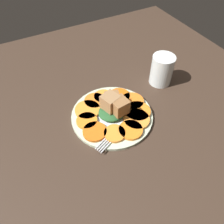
% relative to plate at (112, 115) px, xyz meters
% --- Properties ---
extents(table_slab, '(1.20, 1.20, 0.02)m').
position_rel_plate_xyz_m(table_slab, '(0.00, 0.00, -0.02)').
color(table_slab, '#38281E').
rests_on(table_slab, ground).
extents(plate, '(0.25, 0.25, 0.01)m').
position_rel_plate_xyz_m(plate, '(0.00, 0.00, 0.00)').
color(plate, beige).
rests_on(plate, table_slab).
extents(carrot_slice_0, '(0.06, 0.06, 0.01)m').
position_rel_plate_xyz_m(carrot_slice_0, '(-0.03, -0.07, 0.01)').
color(carrot_slice_0, orange).
rests_on(carrot_slice_0, plate).
extents(carrot_slice_1, '(0.07, 0.07, 0.01)m').
position_rel_plate_xyz_m(carrot_slice_1, '(0.02, -0.08, 0.01)').
color(carrot_slice_1, orange).
rests_on(carrot_slice_1, plate).
extents(carrot_slice_2, '(0.08, 0.08, 0.01)m').
position_rel_plate_xyz_m(carrot_slice_2, '(0.05, -0.06, 0.01)').
color(carrot_slice_2, orange).
rests_on(carrot_slice_2, plate).
extents(carrot_slice_3, '(0.08, 0.08, 0.01)m').
position_rel_plate_xyz_m(carrot_slice_3, '(0.07, -0.03, 0.01)').
color(carrot_slice_3, orange).
rests_on(carrot_slice_3, plate).
extents(carrot_slice_4, '(0.08, 0.08, 0.01)m').
position_rel_plate_xyz_m(carrot_slice_4, '(0.08, 0.01, 0.01)').
color(carrot_slice_4, orange).
rests_on(carrot_slice_4, plate).
extents(carrot_slice_5, '(0.07, 0.07, 0.01)m').
position_rel_plate_xyz_m(carrot_slice_5, '(0.06, 0.06, 0.01)').
color(carrot_slice_5, '#D66115').
rests_on(carrot_slice_5, plate).
extents(carrot_slice_6, '(0.06, 0.06, 0.01)m').
position_rel_plate_xyz_m(carrot_slice_6, '(0.01, 0.08, 0.01)').
color(carrot_slice_6, orange).
rests_on(carrot_slice_6, plate).
extents(carrot_slice_7, '(0.07, 0.07, 0.01)m').
position_rel_plate_xyz_m(carrot_slice_7, '(-0.02, 0.07, 0.01)').
color(carrot_slice_7, orange).
rests_on(carrot_slice_7, plate).
extents(carrot_slice_8, '(0.08, 0.08, 0.01)m').
position_rel_plate_xyz_m(carrot_slice_8, '(-0.06, 0.05, 0.01)').
color(carrot_slice_8, orange).
rests_on(carrot_slice_8, plate).
extents(carrot_slice_9, '(0.06, 0.06, 0.01)m').
position_rel_plate_xyz_m(carrot_slice_9, '(-0.08, 0.01, 0.01)').
color(carrot_slice_9, orange).
rests_on(carrot_slice_9, plate).
extents(carrot_slice_10, '(0.07, 0.07, 0.01)m').
position_rel_plate_xyz_m(carrot_slice_10, '(-0.08, -0.04, 0.01)').
color(carrot_slice_10, orange).
rests_on(carrot_slice_10, plate).
extents(center_pile, '(0.09, 0.08, 0.07)m').
position_rel_plate_xyz_m(center_pile, '(0.01, 0.00, 0.04)').
color(center_pile, '#235128').
rests_on(center_pile, plate).
extents(fork, '(0.19, 0.09, 0.00)m').
position_rel_plate_xyz_m(fork, '(-0.01, -0.06, 0.01)').
color(fork, silver).
rests_on(fork, plate).
extents(water_glass, '(0.08, 0.08, 0.11)m').
position_rel_plate_xyz_m(water_glass, '(0.23, 0.07, 0.05)').
color(water_glass, silver).
rests_on(water_glass, table_slab).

